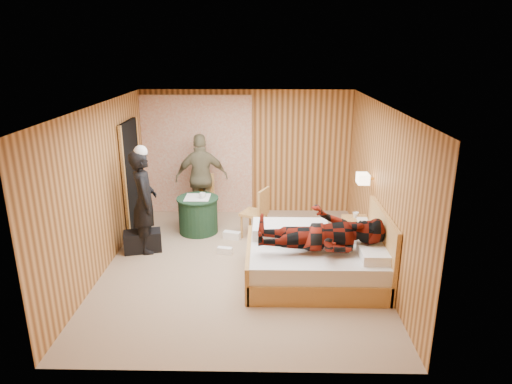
{
  "coord_description": "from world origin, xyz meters",
  "views": [
    {
      "loc": [
        0.36,
        -6.53,
        3.31
      ],
      "look_at": [
        0.22,
        0.49,
        1.05
      ],
      "focal_mm": 32.0,
      "sensor_mm": 36.0,
      "label": 1
    }
  ],
  "objects_px": {
    "man_at_table": "(202,178)",
    "round_table": "(198,214)",
    "chair_near": "(258,209)",
    "bed": "(316,260)",
    "woman_standing": "(144,202)",
    "nightstand": "(356,236)",
    "man_on_bed": "(322,224)",
    "wall_lamp": "(363,179)",
    "duffel_bag": "(143,241)",
    "chair_far": "(203,194)"
  },
  "relations": [
    {
      "from": "woman_standing",
      "to": "man_at_table",
      "type": "height_order",
      "value": "woman_standing"
    },
    {
      "from": "chair_far",
      "to": "man_at_table",
      "type": "distance_m",
      "value": 0.32
    },
    {
      "from": "woman_standing",
      "to": "wall_lamp",
      "type": "bearing_deg",
      "value": -106.73
    },
    {
      "from": "duffel_bag",
      "to": "woman_standing",
      "type": "height_order",
      "value": "woman_standing"
    },
    {
      "from": "round_table",
      "to": "woman_standing",
      "type": "bearing_deg",
      "value": -133.02
    },
    {
      "from": "chair_near",
      "to": "man_on_bed",
      "type": "bearing_deg",
      "value": 52.05
    },
    {
      "from": "wall_lamp",
      "to": "chair_near",
      "type": "height_order",
      "value": "wall_lamp"
    },
    {
      "from": "bed",
      "to": "man_at_table",
      "type": "height_order",
      "value": "man_at_table"
    },
    {
      "from": "chair_far",
      "to": "duffel_bag",
      "type": "xyz_separation_m",
      "value": [
        -0.83,
        -1.46,
        -0.37
      ]
    },
    {
      "from": "round_table",
      "to": "duffel_bag",
      "type": "bearing_deg",
      "value": -134.48
    },
    {
      "from": "man_at_table",
      "to": "chair_near",
      "type": "bearing_deg",
      "value": 133.5
    },
    {
      "from": "chair_near",
      "to": "woman_standing",
      "type": "bearing_deg",
      "value": -47.63
    },
    {
      "from": "woman_standing",
      "to": "nightstand",
      "type": "bearing_deg",
      "value": -106.35
    },
    {
      "from": "bed",
      "to": "man_at_table",
      "type": "distance_m",
      "value": 3.16
    },
    {
      "from": "man_at_table",
      "to": "man_on_bed",
      "type": "xyz_separation_m",
      "value": [
        2.01,
        -2.62,
        0.1
      ]
    },
    {
      "from": "man_at_table",
      "to": "man_on_bed",
      "type": "height_order",
      "value": "man_on_bed"
    },
    {
      "from": "bed",
      "to": "round_table",
      "type": "distance_m",
      "value": 2.65
    },
    {
      "from": "nightstand",
      "to": "chair_near",
      "type": "xyz_separation_m",
      "value": [
        -1.63,
        0.62,
        0.24
      ]
    },
    {
      "from": "wall_lamp",
      "to": "round_table",
      "type": "xyz_separation_m",
      "value": [
        -2.79,
        0.87,
        -0.96
      ]
    },
    {
      "from": "woman_standing",
      "to": "man_on_bed",
      "type": "relative_size",
      "value": 0.98
    },
    {
      "from": "duffel_bag",
      "to": "man_on_bed",
      "type": "xyz_separation_m",
      "value": [
        2.84,
        -1.14,
        0.79
      ]
    },
    {
      "from": "nightstand",
      "to": "chair_near",
      "type": "distance_m",
      "value": 1.76
    },
    {
      "from": "wall_lamp",
      "to": "bed",
      "type": "height_order",
      "value": "wall_lamp"
    },
    {
      "from": "nightstand",
      "to": "round_table",
      "type": "height_order",
      "value": "round_table"
    },
    {
      "from": "round_table",
      "to": "man_on_bed",
      "type": "relative_size",
      "value": 0.43
    },
    {
      "from": "bed",
      "to": "chair_near",
      "type": "height_order",
      "value": "bed"
    },
    {
      "from": "chair_near",
      "to": "woman_standing",
      "type": "xyz_separation_m",
      "value": [
        -1.86,
        -0.59,
        0.33
      ]
    },
    {
      "from": "chair_far",
      "to": "woman_standing",
      "type": "height_order",
      "value": "woman_standing"
    },
    {
      "from": "wall_lamp",
      "to": "duffel_bag",
      "type": "height_order",
      "value": "wall_lamp"
    },
    {
      "from": "bed",
      "to": "woman_standing",
      "type": "xyz_separation_m",
      "value": [
        -2.74,
        0.95,
        0.56
      ]
    },
    {
      "from": "bed",
      "to": "man_at_table",
      "type": "bearing_deg",
      "value": 129.75
    },
    {
      "from": "bed",
      "to": "duffel_bag",
      "type": "bearing_deg",
      "value": 162.06
    },
    {
      "from": "chair_far",
      "to": "wall_lamp",
      "type": "bearing_deg",
      "value": -22.53
    },
    {
      "from": "round_table",
      "to": "man_at_table",
      "type": "bearing_deg",
      "value": 90.0
    },
    {
      "from": "chair_far",
      "to": "man_on_bed",
      "type": "bearing_deg",
      "value": -46.75
    },
    {
      "from": "bed",
      "to": "wall_lamp",
      "type": "bearing_deg",
      "value": 48.0
    },
    {
      "from": "round_table",
      "to": "woman_standing",
      "type": "xyz_separation_m",
      "value": [
        -0.75,
        -0.81,
        0.52
      ]
    },
    {
      "from": "round_table",
      "to": "chair_far",
      "type": "distance_m",
      "value": 0.65
    },
    {
      "from": "chair_near",
      "to": "man_on_bed",
      "type": "height_order",
      "value": "man_on_bed"
    },
    {
      "from": "wall_lamp",
      "to": "man_at_table",
      "type": "height_order",
      "value": "man_at_table"
    },
    {
      "from": "bed",
      "to": "man_on_bed",
      "type": "relative_size",
      "value": 1.12
    },
    {
      "from": "round_table",
      "to": "duffel_bag",
      "type": "height_order",
      "value": "round_table"
    },
    {
      "from": "bed",
      "to": "man_at_table",
      "type": "relative_size",
      "value": 1.15
    },
    {
      "from": "round_table",
      "to": "chair_far",
      "type": "relative_size",
      "value": 0.82
    },
    {
      "from": "wall_lamp",
      "to": "man_at_table",
      "type": "bearing_deg",
      "value": 151.59
    },
    {
      "from": "duffel_bag",
      "to": "woman_standing",
      "type": "relative_size",
      "value": 0.35
    },
    {
      "from": "man_at_table",
      "to": "nightstand",
      "type": "bearing_deg",
      "value": 142.85
    },
    {
      "from": "man_at_table",
      "to": "round_table",
      "type": "bearing_deg",
      "value": 81.25
    },
    {
      "from": "nightstand",
      "to": "round_table",
      "type": "bearing_deg",
      "value": 162.93
    },
    {
      "from": "nightstand",
      "to": "duffel_bag",
      "type": "height_order",
      "value": "nightstand"
    }
  ]
}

